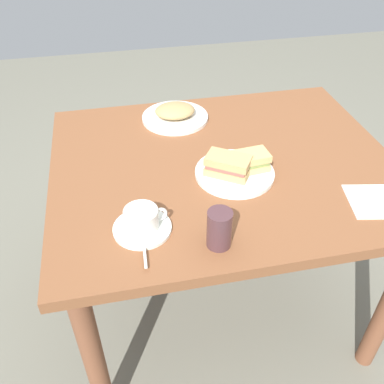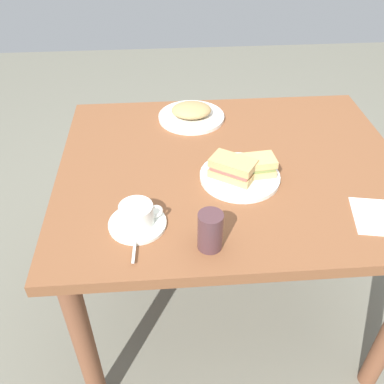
{
  "view_description": "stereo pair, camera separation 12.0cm",
  "coord_description": "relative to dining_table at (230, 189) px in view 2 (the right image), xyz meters",
  "views": [
    {
      "loc": [
        -0.33,
        -1.08,
        1.51
      ],
      "look_at": [
        -0.14,
        -0.17,
        0.75
      ],
      "focal_mm": 39.57,
      "sensor_mm": 36.0,
      "label": 1
    },
    {
      "loc": [
        -0.21,
        -1.1,
        1.51
      ],
      "look_at": [
        -0.14,
        -0.17,
        0.75
      ],
      "focal_mm": 39.57,
      "sensor_mm": 36.0,
      "label": 2
    }
  ],
  "objects": [
    {
      "name": "side_plate",
      "position": [
        -0.11,
        0.31,
        0.11
      ],
      "size": [
        0.25,
        0.25,
        0.01
      ],
      "primitive_type": "cylinder",
      "color": "white",
      "rests_on": "dining_table"
    },
    {
      "name": "sandwich_plate",
      "position": [
        0.01,
        -0.08,
        0.11
      ],
      "size": [
        0.25,
        0.25,
        0.01
      ],
      "primitive_type": "cylinder",
      "color": "white",
      "rests_on": "dining_table"
    },
    {
      "name": "coffee_cup",
      "position": [
        -0.3,
        -0.26,
        0.14
      ],
      "size": [
        0.12,
        0.09,
        0.06
      ],
      "color": "white",
      "rests_on": "coffee_saucer"
    },
    {
      "name": "ground_plane",
      "position": [
        0.0,
        0.0,
        -0.62
      ],
      "size": [
        6.0,
        6.0,
        0.0
      ],
      "primitive_type": "plane",
      "color": "slate"
    },
    {
      "name": "side_food_pile",
      "position": [
        -0.11,
        0.31,
        0.14
      ],
      "size": [
        0.15,
        0.12,
        0.04
      ],
      "primitive_type": "ellipsoid",
      "color": "tan",
      "rests_on": "side_plate"
    },
    {
      "name": "sandwich_back",
      "position": [
        0.06,
        -0.07,
        0.14
      ],
      "size": [
        0.12,
        0.08,
        0.06
      ],
      "color": "tan",
      "rests_on": "sandwich_plate"
    },
    {
      "name": "drinking_glass",
      "position": [
        -0.11,
        -0.35,
        0.16
      ],
      "size": [
        0.06,
        0.06,
        0.11
      ],
      "primitive_type": "cylinder",
      "color": "#4E3034",
      "rests_on": "dining_table"
    },
    {
      "name": "dining_table",
      "position": [
        0.0,
        0.0,
        0.0
      ],
      "size": [
        1.11,
        0.91,
        0.72
      ],
      "color": "brown",
      "rests_on": "ground_plane"
    },
    {
      "name": "napkin",
      "position": [
        0.37,
        -0.28,
        0.1
      ],
      "size": [
        0.18,
        0.18,
        0.0
      ],
      "primitive_type": "cube",
      "rotation": [
        0.0,
        0.0,
        -0.19
      ],
      "color": "white",
      "rests_on": "dining_table"
    },
    {
      "name": "coffee_saucer",
      "position": [
        -0.3,
        -0.26,
        0.11
      ],
      "size": [
        0.16,
        0.16,
        0.01
      ],
      "primitive_type": "cylinder",
      "color": "white",
      "rests_on": "dining_table"
    },
    {
      "name": "spoon",
      "position": [
        -0.3,
        -0.34,
        0.11
      ],
      "size": [
        0.02,
        0.1,
        0.01
      ],
      "color": "silver",
      "rests_on": "coffee_saucer"
    },
    {
      "name": "sandwich_front",
      "position": [
        -0.01,
        -0.08,
        0.15
      ],
      "size": [
        0.15,
        0.14,
        0.06
      ],
      "color": "tan",
      "rests_on": "sandwich_plate"
    }
  ]
}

